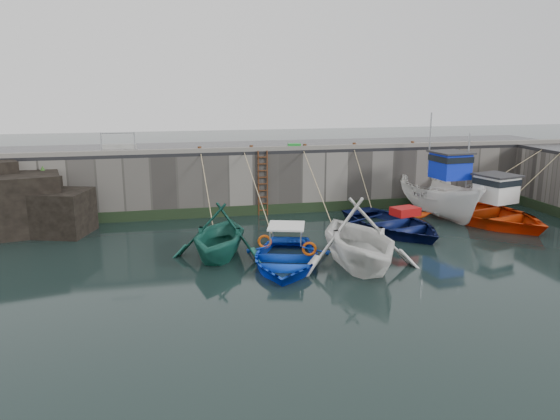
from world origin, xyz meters
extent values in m
plane|color=black|center=(0.00, 0.00, 0.00)|extent=(120.00, 120.00, 0.00)
cube|color=slate|center=(0.00, 12.50, 1.50)|extent=(30.00, 5.00, 3.00)
cube|color=black|center=(0.00, 12.50, 3.08)|extent=(30.00, 5.00, 0.16)
cube|color=slate|center=(0.00, 10.15, 3.26)|extent=(30.00, 0.30, 0.20)
cube|color=black|center=(0.00, 9.96, 0.25)|extent=(30.00, 0.08, 0.50)
cube|color=black|center=(-13.00, 9.00, 1.30)|extent=(4.05, 3.66, 2.60)
cube|color=black|center=(-11.20, 8.40, 0.95)|extent=(2.96, 2.83, 1.90)
cube|color=black|center=(-12.20, 9.60, 1.15)|extent=(2.01, 1.83, 2.30)
cone|color=#2D591E|center=(-12.60, 8.80, 2.18)|extent=(0.44, 0.44, 0.45)
cone|color=#2D591E|center=(-13.40, 9.30, 2.88)|extent=(0.44, 0.44, 0.45)
cone|color=#2D591E|center=(-11.50, 8.20, 1.68)|extent=(0.44, 0.44, 0.45)
cone|color=#2D591E|center=(-12.00, 9.80, 2.58)|extent=(0.44, 0.44, 0.45)
cylinder|color=#3F1E0F|center=(-2.22, 9.92, 1.60)|extent=(0.07, 0.07, 3.20)
cylinder|color=#3F1E0F|center=(-1.78, 9.92, 1.60)|extent=(0.07, 0.07, 3.20)
cube|color=#3F1E0F|center=(-2.00, 9.90, 0.25)|extent=(0.44, 0.06, 0.05)
cube|color=#3F1E0F|center=(-2.00, 9.90, 0.58)|extent=(0.44, 0.06, 0.05)
cube|color=#3F1E0F|center=(-2.00, 9.90, 0.91)|extent=(0.44, 0.06, 0.05)
cube|color=#3F1E0F|center=(-2.00, 9.90, 1.24)|extent=(0.44, 0.06, 0.05)
cube|color=#3F1E0F|center=(-2.00, 9.90, 1.57)|extent=(0.44, 0.06, 0.05)
cube|color=#3F1E0F|center=(-2.00, 9.90, 1.90)|extent=(0.44, 0.06, 0.05)
cube|color=#3F1E0F|center=(-2.00, 9.90, 2.23)|extent=(0.44, 0.06, 0.05)
cube|color=#3F1E0F|center=(-2.00, 9.90, 2.56)|extent=(0.44, 0.06, 0.05)
cube|color=#3F1E0F|center=(-2.00, 9.90, 2.89)|extent=(0.44, 0.06, 0.05)
imported|color=#1C6252|center=(-4.83, 3.82, 0.00)|extent=(4.99, 5.37, 2.30)
imported|color=blue|center=(-2.63, 2.27, 0.00)|extent=(4.83, 5.79, 1.03)
imported|color=white|center=(-0.15, 1.57, 0.00)|extent=(4.69, 5.38, 2.75)
imported|color=#0A1344|center=(3.03, 5.73, 0.00)|extent=(5.42, 6.57, 1.18)
imported|color=white|center=(6.47, 7.86, 0.81)|extent=(2.85, 6.21, 2.32)
cube|color=#0D24CC|center=(6.53, 7.26, 2.57)|extent=(1.54, 1.63, 1.20)
cube|color=black|center=(6.53, 7.26, 2.92)|extent=(1.61, 1.70, 0.28)
cube|color=#262628|center=(6.53, 7.26, 3.21)|extent=(1.76, 1.85, 0.08)
cylinder|color=#A5A8AD|center=(6.35, 9.05, 3.47)|extent=(0.08, 0.08, 3.00)
imported|color=#FF420D|center=(7.94, 6.41, 0.36)|extent=(6.53, 7.89, 1.41)
cube|color=white|center=(8.10, 5.83, 1.66)|extent=(1.75, 1.82, 1.20)
cube|color=black|center=(8.10, 5.83, 2.01)|extent=(1.83, 1.90, 0.28)
cube|color=#262628|center=(8.10, 5.83, 2.30)|extent=(2.00, 2.07, 0.08)
cylinder|color=#A5A8AD|center=(7.62, 7.57, 2.56)|extent=(0.08, 0.08, 3.00)
cube|color=#177F24|center=(-0.33, 10.30, 3.31)|extent=(0.62, 0.38, 0.31)
cylinder|color=#A5A8AD|center=(-9.50, 10.60, 3.66)|extent=(0.05, 0.05, 1.00)
cylinder|color=#A5A8AD|center=(-8.00, 10.60, 3.66)|extent=(0.05, 0.05, 1.00)
cylinder|color=#A5A8AD|center=(-8.75, 10.60, 4.12)|extent=(1.50, 0.05, 0.05)
cube|color=gray|center=(-8.75, 11.10, 3.25)|extent=(1.60, 0.35, 0.18)
cube|color=gray|center=(-8.75, 11.45, 3.43)|extent=(1.60, 0.35, 0.18)
cylinder|color=#3F1E0F|center=(-5.00, 10.25, 3.30)|extent=(0.18, 0.18, 0.28)
cylinder|color=#3F1E0F|center=(-2.50, 10.25, 3.30)|extent=(0.18, 0.18, 0.28)
cylinder|color=#3F1E0F|center=(0.20, 10.25, 3.30)|extent=(0.18, 0.18, 0.28)
cylinder|color=#3F1E0F|center=(2.80, 10.25, 3.30)|extent=(0.18, 0.18, 0.28)
cylinder|color=#3F1E0F|center=(6.00, 10.25, 3.30)|extent=(0.18, 0.18, 0.28)
camera|label=1|loc=(-6.87, -15.97, 6.40)|focal=35.00mm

